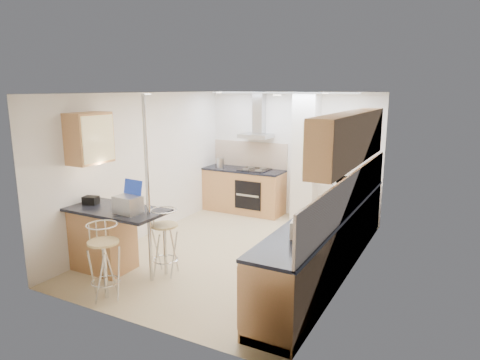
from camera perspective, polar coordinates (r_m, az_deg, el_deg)
The scene contains 16 objects.
ground at distance 6.95m, azimuth -0.51°, elevation -9.56°, with size 4.80×4.80×0.00m, color #CEBC89.
room_shell at distance 6.73m, azimuth 3.42°, elevation 3.33°, with size 3.64×4.84×2.51m.
right_counter at distance 6.26m, azimuth 11.78°, elevation -7.82°, with size 0.63×4.40×0.92m.
back_counter at distance 9.01m, azimuth 0.50°, elevation -1.38°, with size 1.70×0.63×0.92m.
peninsula at distance 6.31m, azimuth -16.07°, elevation -7.74°, with size 1.47×0.72×0.94m.
microwave at distance 6.70m, azimuth 13.92°, elevation -1.17°, with size 0.54×0.36×0.30m, color white.
laptop at distance 5.88m, azimuth -14.71°, elevation -3.19°, with size 0.34×0.25×0.23m, color #A5A8AD.
bag at distance 6.51m, azimuth -19.28°, elevation -2.56°, with size 0.20×0.15×0.11m, color black.
bar_stool_near at distance 5.61m, azimuth -17.63°, elevation -10.26°, with size 0.40×0.40×0.98m, color tan, non-canonical shape.
bar_stool_end at distance 6.09m, azimuth -9.97°, elevation -8.12°, with size 0.39×0.39×0.96m, color tan, non-canonical shape.
jar_a at distance 6.42m, azimuth 12.49°, elevation -2.15°, with size 0.12×0.12×0.20m, color beige.
jar_b at distance 6.41m, azimuth 14.61°, elevation -2.42°, with size 0.11×0.11×0.16m, color beige.
jar_c at distance 5.15m, azimuth 8.89°, elevation -5.57°, with size 0.14×0.14×0.20m, color beige.
jar_d at distance 4.86m, azimuth 9.63°, elevation -7.06°, with size 0.10×0.10×0.13m, color white.
bread_bin at distance 4.95m, azimuth 8.65°, elevation -6.32°, with size 0.29×0.36×0.19m, color beige.
kettle at distance 9.06m, azimuth -2.63°, elevation 2.32°, with size 0.16×0.16×0.21m, color #AFB1B3.
Camera 1 is at (3.07, -5.68, 2.58)m, focal length 32.00 mm.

